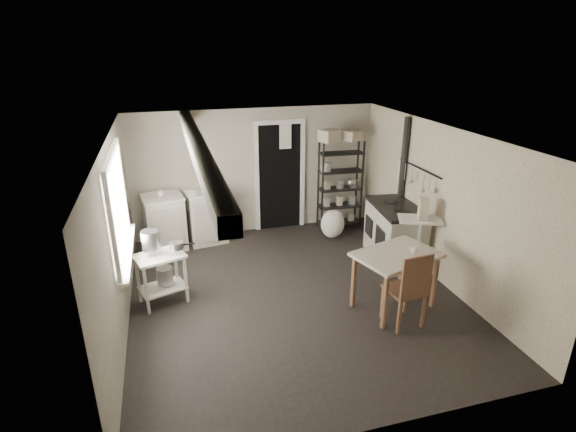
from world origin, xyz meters
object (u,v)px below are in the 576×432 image
object	(u,v)px
prep_table	(162,276)
stockpot	(151,240)
base_cabinets	(186,220)
shelf_rack	(340,181)
flour_sack	(333,225)
chair	(404,290)
stove	(394,235)
work_table	(394,282)

from	to	relation	value
prep_table	stockpot	world-z (taller)	stockpot
base_cabinets	prep_table	bearing A→B (deg)	-112.33
prep_table	shelf_rack	xyz separation A→B (m)	(3.33, 1.85, 0.55)
base_cabinets	flour_sack	bearing A→B (deg)	-18.56
chair	base_cabinets	bearing A→B (deg)	121.49
stockpot	stove	world-z (taller)	stockpot
shelf_rack	stockpot	bearing A→B (deg)	-149.33
prep_table	work_table	world-z (taller)	work_table
stove	work_table	world-z (taller)	stove
prep_table	stove	distance (m)	3.71
chair	flour_sack	world-z (taller)	chair
shelf_rack	flour_sack	size ratio (longest dim) A/B	3.21
prep_table	shelf_rack	bearing A→B (deg)	29.02
stockpot	stove	xyz separation A→B (m)	(3.78, 0.29, -0.50)
stockpot	base_cabinets	distance (m)	1.97
work_table	stockpot	bearing A→B (deg)	162.14
shelf_rack	chair	distance (m)	3.24
shelf_rack	work_table	world-z (taller)	shelf_rack
stockpot	chair	distance (m)	3.36
stove	flour_sack	xyz separation A→B (m)	(-0.65, 1.10, -0.20)
shelf_rack	stove	size ratio (longest dim) A/B	1.43
work_table	chair	world-z (taller)	chair
stockpot	shelf_rack	bearing A→B (deg)	27.90
shelf_rack	flour_sack	world-z (taller)	shelf_rack
stockpot	flour_sack	xyz separation A→B (m)	(3.13, 1.40, -0.70)
prep_table	chair	xyz separation A→B (m)	(2.94, -1.33, 0.08)
flour_sack	work_table	bearing A→B (deg)	-90.93
stockpot	base_cabinets	xyz separation A→B (m)	(0.53, 1.83, -0.48)
stockpot	shelf_rack	distance (m)	3.87
prep_table	stove	world-z (taller)	stove
stockpot	shelf_rack	world-z (taller)	shelf_rack
base_cabinets	flour_sack	size ratio (longest dim) A/B	2.72
shelf_rack	chair	world-z (taller)	shelf_rack
prep_table	stove	xyz separation A→B (m)	(3.70, 0.33, 0.04)
shelf_rack	chair	bearing A→B (deg)	-94.22
prep_table	flour_sack	bearing A→B (deg)	25.19
base_cabinets	flour_sack	distance (m)	2.65
chair	shelf_rack	bearing A→B (deg)	76.60
stove	chair	world-z (taller)	chair
stockpot	flour_sack	world-z (taller)	stockpot
stockpot	work_table	distance (m)	3.30
stockpot	work_table	bearing A→B (deg)	-17.86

